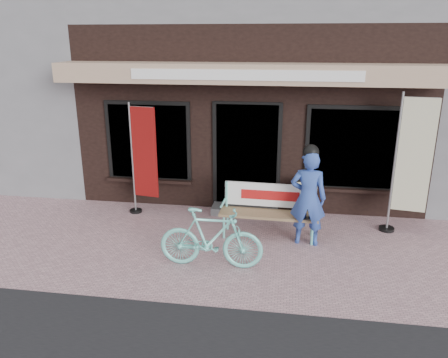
% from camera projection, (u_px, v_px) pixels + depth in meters
% --- Properties ---
extents(ground, '(70.00, 70.00, 0.00)m').
position_uv_depth(ground, '(233.00, 254.00, 7.10)').
color(ground, '#BF9299').
rests_on(ground, ground).
extents(storefront, '(7.00, 6.77, 6.00)m').
position_uv_depth(storefront, '(260.00, 53.00, 10.85)').
color(storefront, black).
rests_on(storefront, ground).
extents(bench, '(1.72, 0.49, 0.92)m').
position_uv_depth(bench, '(269.00, 206.00, 7.64)').
color(bench, '#70DCCF').
rests_on(bench, ground).
extents(person, '(0.63, 0.44, 1.73)m').
position_uv_depth(person, '(308.00, 196.00, 7.23)').
color(person, '#2F4CA4').
rests_on(person, ground).
extents(bicycle, '(1.58, 0.46, 0.95)m').
position_uv_depth(bicycle, '(211.00, 238.00, 6.58)').
color(bicycle, '#70DCCF').
rests_on(bicycle, ground).
extents(nobori_red, '(0.66, 0.28, 2.21)m').
position_uv_depth(nobori_red, '(143.00, 158.00, 8.41)').
color(nobori_red, gray).
rests_on(nobori_red, ground).
extents(nobori_cream, '(0.74, 0.31, 2.51)m').
position_uv_depth(nobori_cream, '(410.00, 163.00, 7.51)').
color(nobori_cream, gray).
rests_on(nobori_cream, ground).
extents(menu_stand, '(0.40, 0.11, 0.80)m').
position_uv_depth(menu_stand, '(302.00, 197.00, 8.45)').
color(menu_stand, black).
rests_on(menu_stand, ground).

